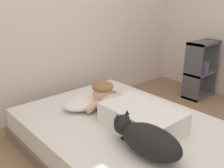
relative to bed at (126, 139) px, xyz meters
name	(u,v)px	position (x,y,z in m)	size (l,w,h in m)	color
back_wall	(45,2)	(-0.02, 1.23, 1.10)	(4.00, 0.12, 2.50)	silver
bed	(126,139)	(0.00, 0.00, 0.00)	(1.37, 1.97, 0.30)	#726051
pillow	(88,101)	(-0.04, 0.49, 0.21)	(0.52, 0.32, 0.11)	white
person_lying	(130,111)	(0.04, 0.00, 0.26)	(0.43, 0.92, 0.27)	silver
dog	(147,139)	(-0.18, -0.39, 0.26)	(0.26, 0.57, 0.21)	black
coffee_cup	(112,95)	(0.26, 0.49, 0.19)	(0.12, 0.09, 0.07)	teal
cell_phone	(130,140)	(-0.17, -0.21, 0.16)	(0.07, 0.14, 0.01)	black
bookshelf	(200,69)	(1.66, 0.31, 0.23)	(0.45, 0.24, 0.75)	#4C4C51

